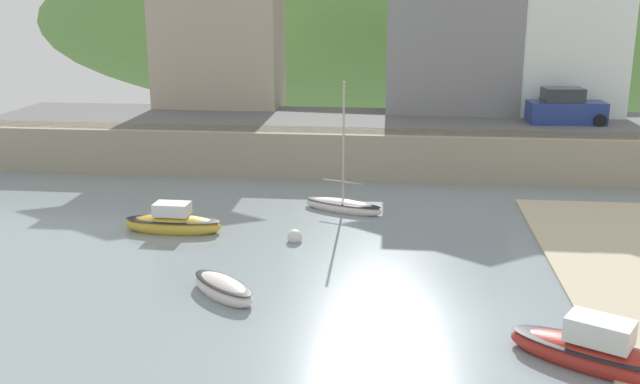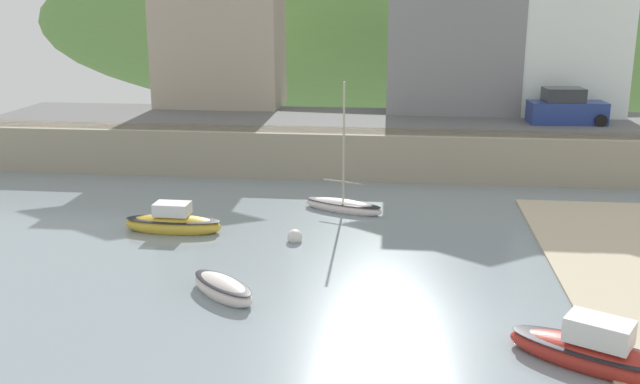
# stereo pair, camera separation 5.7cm
# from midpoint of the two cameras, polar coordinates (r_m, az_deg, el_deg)

# --- Properties ---
(quay_seawall) EXTENTS (48.00, 9.40, 2.40)m
(quay_seawall) POSITION_cam_midpoint_polar(r_m,az_deg,el_deg) (38.10, 6.99, 3.31)
(quay_seawall) COLOR gray
(quay_seawall) RESTS_ON ground
(hillside_backdrop) EXTENTS (80.00, 44.00, 19.24)m
(hillside_backdrop) POSITION_cam_midpoint_polar(r_m,az_deg,el_deg) (75.07, 8.78, 13.24)
(hillside_backdrop) COLOR #5F8E44
(hillside_backdrop) RESTS_ON ground
(waterfront_building_left) EXTENTS (8.05, 4.78, 10.55)m
(waterfront_building_left) POSITION_cam_midpoint_polar(r_m,az_deg,el_deg) (46.46, -8.00, 13.39)
(waterfront_building_left) COLOR tan
(waterfront_building_left) RESTS_ON ground
(waterfront_building_centre) EXTENTS (8.01, 6.17, 11.10)m
(waterfront_building_centre) POSITION_cam_midpoint_polar(r_m,az_deg,el_deg) (45.10, 10.60, 13.58)
(waterfront_building_centre) COLOR gray
(waterfront_building_centre) RESTS_ON ground
(waterfront_building_right) EXTENTS (6.61, 6.03, 10.95)m
(waterfront_building_right) POSITION_cam_midpoint_polar(r_m,az_deg,el_deg) (46.01, 19.08, 12.96)
(waterfront_building_right) COLOR white
(waterfront_building_right) RESTS_ON ground
(rowboat_small_beached) EXTENTS (2.84, 2.75, 0.79)m
(rowboat_small_beached) POSITION_cam_midpoint_polar(r_m,az_deg,el_deg) (23.13, -7.64, -7.58)
(rowboat_small_beached) COLOR silver
(rowboat_small_beached) RESTS_ON ground
(sailboat_far_left) EXTENTS (4.02, 1.36, 1.39)m
(sailboat_far_left) POSITION_cam_midpoint_polar(r_m,az_deg,el_deg) (29.57, -11.52, -2.42)
(sailboat_far_left) COLOR gold
(sailboat_far_left) RESTS_ON ground
(sailboat_nearest_shore) EXTENTS (4.65, 3.42, 1.51)m
(sailboat_nearest_shore) POSITION_cam_midpoint_polar(r_m,az_deg,el_deg) (20.09, 21.15, -11.85)
(sailboat_nearest_shore) COLOR #A72A21
(sailboat_nearest_shore) RESTS_ON ground
(sailboat_tall_mast) EXTENTS (3.80, 2.28, 5.85)m
(sailboat_tall_mast) POSITION_cam_midpoint_polar(r_m,az_deg,el_deg) (31.73, 1.90, -1.06)
(sailboat_tall_mast) COLOR silver
(sailboat_tall_mast) RESTS_ON ground
(parked_car_near_slipway) EXTENTS (4.23, 2.03, 1.95)m
(parked_car_near_slipway) POSITION_cam_midpoint_polar(r_m,az_deg,el_deg) (41.89, 18.95, 6.25)
(parked_car_near_slipway) COLOR navy
(parked_car_near_slipway) RESTS_ON ground
(mooring_buoy) EXTENTS (0.60, 0.60, 0.60)m
(mooring_buoy) POSITION_cam_midpoint_polar(r_m,az_deg,el_deg) (27.86, -1.95, -3.58)
(mooring_buoy) COLOR silver
(mooring_buoy) RESTS_ON ground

